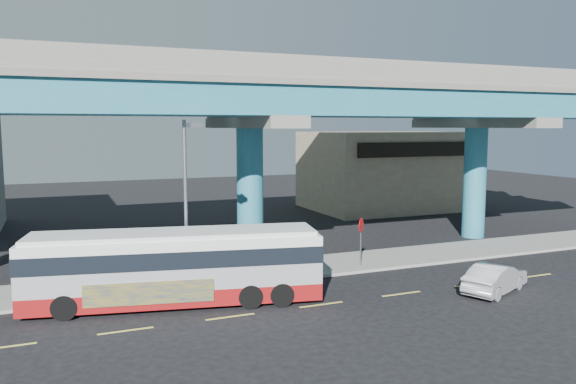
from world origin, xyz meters
name	(u,v)px	position (x,y,z in m)	size (l,w,h in m)	color
ground	(318,303)	(0.00, 0.00, 0.00)	(120.00, 120.00, 0.00)	black
sidewalk	(272,271)	(0.00, 5.50, 0.07)	(70.00, 4.00, 0.15)	gray
lane_markings	(321,305)	(0.00, -0.30, 0.01)	(58.00, 0.12, 0.01)	#D8C64C
viaduct	(249,97)	(0.00, 9.11, 9.14)	(52.00, 12.40, 11.70)	#206D7B
building_beige	(387,170)	(18.00, 22.98, 3.51)	(14.00, 10.23, 7.00)	tan
transit_bus	(175,265)	(-5.65, 2.10, 1.72)	(12.48, 4.98, 3.14)	maroon
sedan	(495,278)	(8.05, -1.73, 0.67)	(4.30, 2.98, 1.34)	#A9A9AE
street_lamp	(188,180)	(-4.76, 3.44, 5.12)	(0.50, 2.50, 7.64)	gray
stop_sign	(361,231)	(4.46, 4.18, 2.05)	(0.60, 0.56, 2.63)	gray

